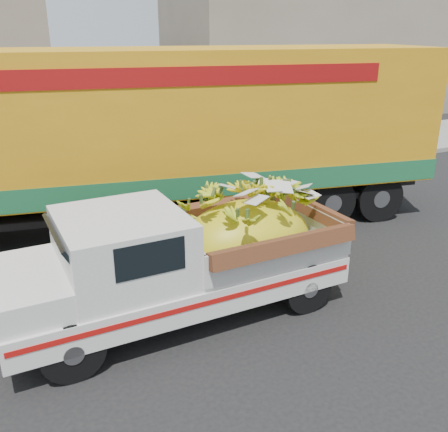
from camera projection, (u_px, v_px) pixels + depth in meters
name	position (u px, v px, depth m)	size (l,w,h in m)	color
ground	(112.00, 322.00, 7.56)	(100.00, 100.00, 0.00)	black
curb	(55.00, 202.00, 12.53)	(60.00, 0.25, 0.15)	gray
sidewalk	(44.00, 181.00, 14.31)	(60.00, 4.00, 0.14)	gray
building_right	(314.00, 53.00, 24.75)	(14.00, 6.00, 6.00)	gray
pickup_truck	(201.00, 254.00, 7.60)	(5.15, 2.00, 1.79)	black
semi_trailer	(166.00, 131.00, 10.62)	(12.08, 4.67, 3.80)	black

